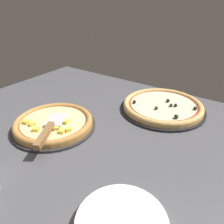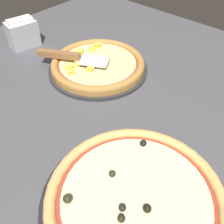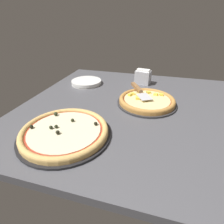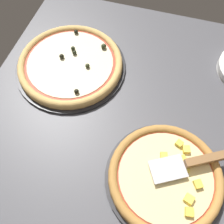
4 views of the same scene
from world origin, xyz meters
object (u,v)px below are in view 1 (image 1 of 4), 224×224
(serving_spatula, at_px, (47,132))
(plate_stack, at_px, (122,224))
(pizza_back, at_px, (163,105))
(pizza_front, at_px, (53,123))

(serving_spatula, xyz_separation_m, plate_stack, (0.39, -0.12, -0.04))
(plate_stack, bearing_deg, pizza_back, 104.73)
(pizza_front, xyz_separation_m, serving_spatula, (0.06, -0.08, 0.03))
(pizza_back, xyz_separation_m, serving_spatula, (-0.23, -0.48, 0.03))
(pizza_front, bearing_deg, plate_stack, -24.52)
(plate_stack, bearing_deg, serving_spatula, 162.41)
(serving_spatula, relative_size, plate_stack, 1.07)
(pizza_back, bearing_deg, pizza_front, -127.27)
(pizza_front, distance_m, serving_spatula, 0.11)
(plate_stack, bearing_deg, pizza_front, 155.48)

